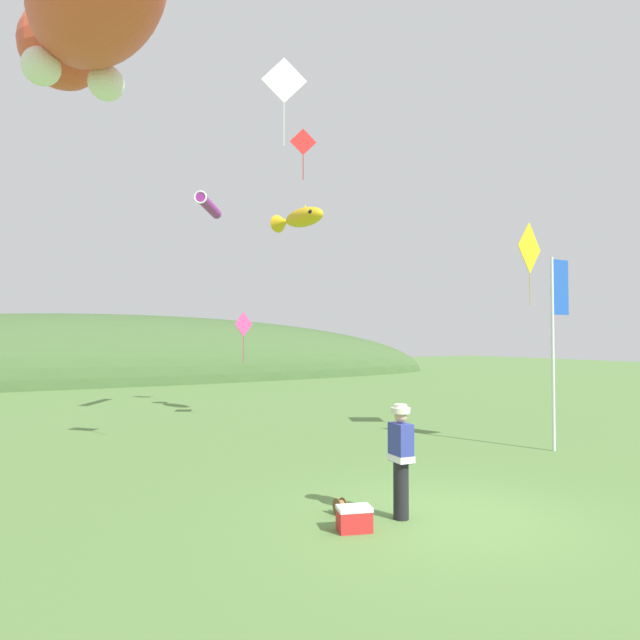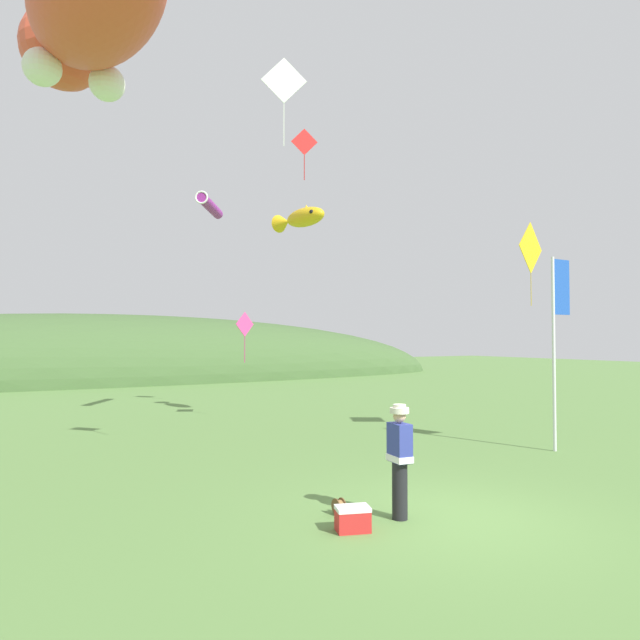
{
  "view_description": "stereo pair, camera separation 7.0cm",
  "coord_description": "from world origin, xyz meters",
  "px_view_note": "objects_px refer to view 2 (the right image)",
  "views": [
    {
      "loc": [
        -6.23,
        -6.77,
        2.81
      ],
      "look_at": [
        0.0,
        4.0,
        3.2
      ],
      "focal_mm": 32.0,
      "sensor_mm": 36.0,
      "label": 1
    },
    {
      "loc": [
        -6.17,
        -6.8,
        2.81
      ],
      "look_at": [
        0.0,
        4.0,
        3.2
      ],
      "focal_mm": 32.0,
      "sensor_mm": 36.0,
      "label": 2
    }
  ],
  "objects_px": {
    "kite_spool": "(339,506)",
    "kite_diamond_gold": "(531,248)",
    "kite_giant_cat": "(88,13)",
    "kite_tube_streamer": "(210,206)",
    "festival_attendant": "(400,457)",
    "kite_diamond_pink": "(245,325)",
    "kite_diamond_white": "(284,82)",
    "kite_fish_windsock": "(300,218)",
    "picnic_cooler": "(353,519)",
    "festival_banner_pole": "(557,323)",
    "kite_diamond_red": "(304,143)"
  },
  "relations": [
    {
      "from": "festival_attendant",
      "to": "kite_tube_streamer",
      "type": "bearing_deg",
      "value": 85.64
    },
    {
      "from": "festival_attendant",
      "to": "kite_fish_windsock",
      "type": "xyz_separation_m",
      "value": [
        3.35,
        9.7,
        5.88
      ]
    },
    {
      "from": "kite_spool",
      "to": "kite_diamond_gold",
      "type": "height_order",
      "value": "kite_diamond_gold"
    },
    {
      "from": "kite_tube_streamer",
      "to": "kite_spool",
      "type": "bearing_deg",
      "value": -98.21
    },
    {
      "from": "kite_diamond_gold",
      "to": "kite_spool",
      "type": "bearing_deg",
      "value": -159.66
    },
    {
      "from": "kite_diamond_white",
      "to": "kite_giant_cat",
      "type": "bearing_deg",
      "value": 129.87
    },
    {
      "from": "kite_spool",
      "to": "kite_diamond_gold",
      "type": "bearing_deg",
      "value": 20.34
    },
    {
      "from": "festival_banner_pole",
      "to": "kite_diamond_white",
      "type": "distance_m",
      "value": 8.76
    },
    {
      "from": "kite_giant_cat",
      "to": "picnic_cooler",
      "type": "bearing_deg",
      "value": -69.7
    },
    {
      "from": "kite_diamond_white",
      "to": "kite_diamond_pink",
      "type": "bearing_deg",
      "value": 73.25
    },
    {
      "from": "kite_giant_cat",
      "to": "kite_fish_windsock",
      "type": "bearing_deg",
      "value": 18.6
    },
    {
      "from": "kite_spool",
      "to": "kite_diamond_red",
      "type": "bearing_deg",
      "value": 64.76
    },
    {
      "from": "picnic_cooler",
      "to": "festival_banner_pole",
      "type": "xyz_separation_m",
      "value": [
        7.71,
        2.44,
        2.99
      ]
    },
    {
      "from": "picnic_cooler",
      "to": "kite_diamond_gold",
      "type": "xyz_separation_m",
      "value": [
        8.38,
        3.78,
        5.13
      ]
    },
    {
      "from": "kite_spool",
      "to": "kite_fish_windsock",
      "type": "height_order",
      "value": "kite_fish_windsock"
    },
    {
      "from": "kite_fish_windsock",
      "to": "kite_diamond_pink",
      "type": "height_order",
      "value": "kite_fish_windsock"
    },
    {
      "from": "kite_fish_windsock",
      "to": "kite_tube_streamer",
      "type": "xyz_separation_m",
      "value": [
        -2.45,
        2.06,
        0.55
      ]
    },
    {
      "from": "kite_diamond_red",
      "to": "kite_fish_windsock",
      "type": "bearing_deg",
      "value": -124.9
    },
    {
      "from": "kite_giant_cat",
      "to": "kite_diamond_pink",
      "type": "height_order",
      "value": "kite_giant_cat"
    },
    {
      "from": "kite_spool",
      "to": "kite_diamond_pink",
      "type": "xyz_separation_m",
      "value": [
        2.72,
        10.63,
        3.13
      ]
    },
    {
      "from": "kite_giant_cat",
      "to": "kite_fish_windsock",
      "type": "relative_size",
      "value": 4.13
    },
    {
      "from": "kite_giant_cat",
      "to": "kite_diamond_pink",
      "type": "relative_size",
      "value": 5.73
    },
    {
      "from": "festival_attendant",
      "to": "kite_diamond_red",
      "type": "xyz_separation_m",
      "value": [
        3.99,
        10.62,
        8.84
      ]
    },
    {
      "from": "kite_spool",
      "to": "kite_giant_cat",
      "type": "distance_m",
      "value": 12.8
    },
    {
      "from": "kite_diamond_white",
      "to": "kite_diamond_pink",
      "type": "distance_m",
      "value": 9.61
    },
    {
      "from": "festival_attendant",
      "to": "kite_giant_cat",
      "type": "xyz_separation_m",
      "value": [
        -3.69,
        7.33,
        9.68
      ]
    },
    {
      "from": "kite_diamond_gold",
      "to": "kite_diamond_white",
      "type": "bearing_deg",
      "value": -177.65
    },
    {
      "from": "kite_diamond_white",
      "to": "festival_attendant",
      "type": "bearing_deg",
      "value": -83.68
    },
    {
      "from": "festival_attendant",
      "to": "kite_fish_windsock",
      "type": "relative_size",
      "value": 0.73
    },
    {
      "from": "kite_giant_cat",
      "to": "kite_tube_streamer",
      "type": "height_order",
      "value": "kite_giant_cat"
    },
    {
      "from": "kite_giant_cat",
      "to": "kite_tube_streamer",
      "type": "relative_size",
      "value": 4.25
    },
    {
      "from": "kite_diamond_gold",
      "to": "kite_diamond_white",
      "type": "height_order",
      "value": "kite_diamond_white"
    },
    {
      "from": "kite_fish_windsock",
      "to": "kite_diamond_gold",
      "type": "distance_m",
      "value": 7.43
    },
    {
      "from": "kite_giant_cat",
      "to": "kite_tube_streamer",
      "type": "distance_m",
      "value": 7.16
    },
    {
      "from": "kite_diamond_gold",
      "to": "kite_diamond_white",
      "type": "xyz_separation_m",
      "value": [
        -7.81,
        -0.32,
        2.82
      ]
    },
    {
      "from": "kite_fish_windsock",
      "to": "kite_diamond_pink",
      "type": "xyz_separation_m",
      "value": [
        -1.33,
        1.6,
        -3.57
      ]
    },
    {
      "from": "festival_attendant",
      "to": "kite_spool",
      "type": "relative_size",
      "value": 6.79
    },
    {
      "from": "kite_diamond_gold",
      "to": "kite_diamond_pink",
      "type": "bearing_deg",
      "value": 125.47
    },
    {
      "from": "kite_giant_cat",
      "to": "kite_diamond_pink",
      "type": "distance_m",
      "value": 10.14
    },
    {
      "from": "festival_banner_pole",
      "to": "kite_diamond_pink",
      "type": "height_order",
      "value": "festival_banner_pole"
    },
    {
      "from": "kite_giant_cat",
      "to": "festival_attendant",
      "type": "bearing_deg",
      "value": -63.29
    },
    {
      "from": "picnic_cooler",
      "to": "kite_giant_cat",
      "type": "height_order",
      "value": "kite_giant_cat"
    },
    {
      "from": "kite_spool",
      "to": "picnic_cooler",
      "type": "relative_size",
      "value": 0.46
    },
    {
      "from": "kite_fish_windsock",
      "to": "kite_diamond_white",
      "type": "distance_m",
      "value": 7.46
    },
    {
      "from": "kite_diamond_pink",
      "to": "kite_spool",
      "type": "bearing_deg",
      "value": -104.35
    },
    {
      "from": "kite_spool",
      "to": "kite_giant_cat",
      "type": "height_order",
      "value": "kite_giant_cat"
    },
    {
      "from": "festival_attendant",
      "to": "kite_giant_cat",
      "type": "distance_m",
      "value": 12.69
    },
    {
      "from": "kite_spool",
      "to": "kite_fish_windsock",
      "type": "bearing_deg",
      "value": 65.85
    },
    {
      "from": "kite_diamond_gold",
      "to": "picnic_cooler",
      "type": "bearing_deg",
      "value": -155.7
    },
    {
      "from": "picnic_cooler",
      "to": "kite_diamond_white",
      "type": "height_order",
      "value": "kite_diamond_white"
    }
  ]
}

